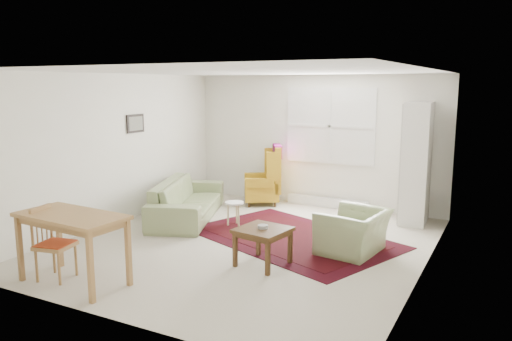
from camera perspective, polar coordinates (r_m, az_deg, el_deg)
The scene contains 10 objects.
room at distance 7.34m, azimuth -0.19°, elevation 1.47°, with size 5.04×5.54×2.51m.
rug at distance 7.71m, azimuth 4.13°, elevation -7.61°, with size 3.07×1.98×0.03m, color black, non-canonical shape.
sofa at distance 8.80m, azimuth -7.85°, elevation -2.50°, with size 2.28×0.89×0.92m, color gray.
armchair at distance 7.08m, azimuth 11.09°, elevation -6.42°, with size 0.94×0.82×0.73m, color gray.
wingback_chair at distance 9.72m, azimuth 0.62°, elevation -0.46°, with size 0.68×0.72×1.17m, color gold, non-canonical shape.
coffee_table at distance 6.53m, azimuth 0.79°, elevation -8.69°, with size 0.61×0.61×0.50m, color #442B15, non-canonical shape.
stool at distance 8.30m, azimuth -2.48°, elevation -4.96°, with size 0.31×0.31×0.41m, color white, non-canonical shape.
cabinet at distance 8.78m, azimuth 17.90°, elevation 0.81°, with size 0.43×0.82×2.04m, color silver, non-canonical shape.
desk at distance 6.29m, azimuth -20.15°, elevation -8.41°, with size 1.33×0.66×0.84m, color #9D723F, non-canonical shape.
desk_chair at distance 6.49m, azimuth -21.97°, elevation -7.74°, with size 0.39×0.39×0.89m, color #9D723F, non-canonical shape.
Camera 1 is at (3.42, -6.21, 2.33)m, focal length 35.00 mm.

